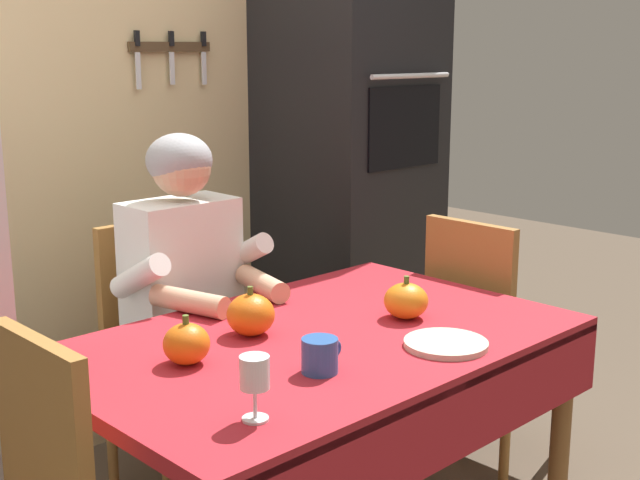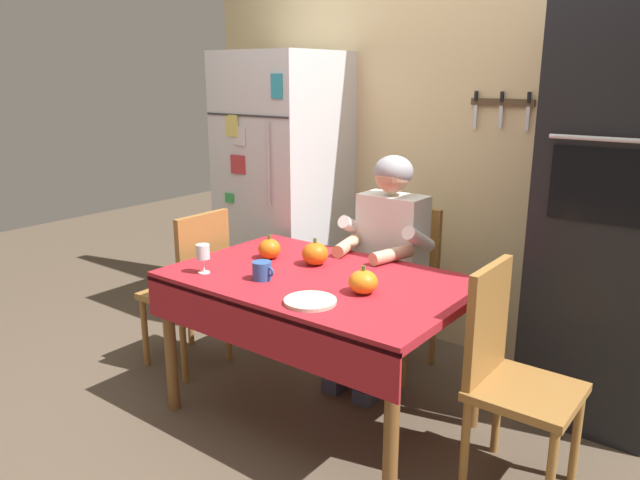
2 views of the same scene
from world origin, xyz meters
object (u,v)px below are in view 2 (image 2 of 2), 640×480
pumpkin_small (269,249)px  wine_glass (203,253)px  chair_left_side (193,284)px  dining_table (316,294)px  pumpkin_large (363,282)px  refrigerator (285,193)px  seated_person (385,250)px  serving_tray (310,301)px  wall_oven (613,208)px  coffee_mug (262,271)px  chair_right_side (508,368)px  pumpkin_medium (315,254)px  chair_behind_person (402,280)px

pumpkin_small → wine_glass: bearing=-103.4°
chair_left_side → dining_table: bearing=-1.4°
dining_table → pumpkin_large: 0.32m
refrigerator → seated_person: bearing=-16.2°
pumpkin_small → serving_tray: (0.56, -0.37, -0.04)m
dining_table → wall_oven: bearing=41.3°
refrigerator → coffee_mug: bearing=-54.0°
coffee_mug → pumpkin_small: size_ratio=0.93×
wall_oven → pumpkin_small: wall_oven is taller
chair_right_side → pumpkin_large: size_ratio=7.23×
refrigerator → serving_tray: 1.62m
chair_left_side → pumpkin_medium: chair_left_side is taller
seated_person → chair_left_side: bearing=-147.4°
dining_table → seated_person: size_ratio=1.12×
pumpkin_medium → dining_table: bearing=-50.6°
pumpkin_small → wall_oven: bearing=30.0°
pumpkin_large → coffee_mug: bearing=-164.5°
chair_right_side → chair_left_side: 1.80m
seated_person → chair_right_side: (0.89, -0.50, -0.23)m
pumpkin_large → serving_tray: pumpkin_large is taller
seated_person → chair_right_side: bearing=-29.2°
seated_person → pumpkin_medium: 0.47m
serving_tray → refrigerator: bearing=134.3°
wall_oven → pumpkin_medium: size_ratio=15.36×
wine_glass → pumpkin_large: 0.79m
refrigerator → chair_behind_person: refrigerator is taller
wall_oven → pumpkin_small: (-1.43, -0.83, -0.26)m
seated_person → pumpkin_small: (-0.39, -0.51, 0.05)m
chair_right_side → pumpkin_small: bearing=-179.7°
wall_oven → wine_glass: (-1.52, -1.20, -0.21)m
pumpkin_small → chair_behind_person: bearing=60.8°
coffee_mug → pumpkin_large: (0.47, 0.13, 0.01)m
refrigerator → wine_glass: bearing=-67.4°
dining_table → pumpkin_large: size_ratio=10.89×
seated_person → serving_tray: bearing=-78.9°
dining_table → serving_tray: 0.34m
chair_left_side → pumpkin_small: 0.60m
chair_left_side → pumpkin_large: chair_left_side is taller
chair_behind_person → wine_glass: bearing=-114.1°
pumpkin_small → refrigerator: bearing=126.0°
wall_oven → chair_left_side: wall_oven is taller
chair_right_side → pumpkin_large: bearing=-166.4°
wall_oven → serving_tray: bearing=-126.0°
refrigerator → chair_behind_person: size_ratio=1.94×
coffee_mug → pumpkin_large: bearing=15.5°
pumpkin_medium → serving_tray: size_ratio=0.62×
refrigerator → wall_oven: bearing=1.1°
chair_behind_person → serving_tray: bearing=-80.9°
refrigerator → dining_table: 1.32m
wall_oven → serving_tray: (-0.87, -1.20, -0.30)m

